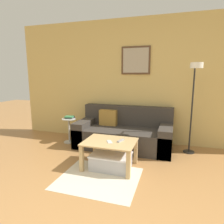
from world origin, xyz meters
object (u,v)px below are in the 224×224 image
at_px(floor_lamp, 194,89).
at_px(cell_phone, 110,142).
at_px(couch, 124,133).
at_px(storage_bin, 111,161).
at_px(coffee_table, 110,146).
at_px(side_table, 69,128).
at_px(remote_control, 121,141).
at_px(book_stack, 70,117).

relative_size(floor_lamp, cell_phone, 11.52).
distance_m(couch, storage_bin, 1.03).
distance_m(couch, coffee_table, 0.97).
distance_m(floor_lamp, cell_phone, 1.67).
bearing_deg(side_table, couch, 6.06).
xyz_separation_m(floor_lamp, side_table, (-2.40, 0.01, -0.88)).
distance_m(couch, cell_phone, 1.02).
distance_m(coffee_table, remote_control, 0.19).
height_order(floor_lamp, book_stack, floor_lamp).
height_order(side_table, cell_phone, side_table).
height_order(couch, remote_control, couch).
bearing_deg(cell_phone, couch, 61.69).
distance_m(coffee_table, cell_phone, 0.10).
relative_size(coffee_table, floor_lamp, 0.49).
bearing_deg(book_stack, storage_bin, -36.96).
bearing_deg(couch, cell_phone, -88.13).
height_order(storage_bin, side_table, side_table).
bearing_deg(couch, storage_bin, -86.78).
bearing_deg(cell_phone, book_stack, 112.48).
relative_size(couch, remote_control, 12.39).
relative_size(couch, floor_lamp, 1.15).
relative_size(couch, cell_phone, 13.27).
distance_m(storage_bin, floor_lamp, 1.82).
bearing_deg(storage_bin, remote_control, 36.35).
relative_size(coffee_table, book_stack, 4.31).
height_order(coffee_table, cell_phone, cell_phone).
distance_m(side_table, book_stack, 0.24).
distance_m(book_stack, remote_control, 1.57).
relative_size(side_table, cell_phone, 3.71).
relative_size(coffee_table, storage_bin, 1.30).
bearing_deg(book_stack, coffee_table, -36.37).
height_order(remote_control, cell_phone, remote_control).
bearing_deg(storage_bin, cell_phone, 167.04).
bearing_deg(book_stack, cell_phone, -37.34).
height_order(book_stack, remote_control, book_stack).
xyz_separation_m(floor_lamp, cell_phone, (-1.20, -0.88, -0.76)).
xyz_separation_m(couch, coffee_table, (0.02, -0.97, 0.07)).
xyz_separation_m(coffee_table, cell_phone, (0.01, -0.04, 0.09)).
height_order(coffee_table, remote_control, remote_control).
distance_m(couch, side_table, 1.17).
bearing_deg(side_table, cell_phone, -36.52).
height_order(coffee_table, storage_bin, coffee_table).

